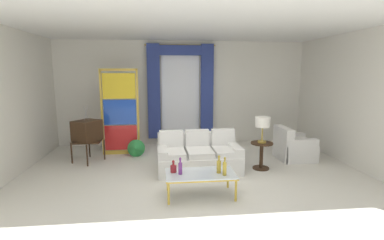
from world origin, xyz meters
TOP-DOWN VIEW (x-y plane):
  - ground_plane at (0.00, 0.00)m, footprint 16.00×16.00m
  - wall_rear at (0.00, 3.06)m, footprint 8.00×0.12m
  - wall_left at (-3.66, 0.60)m, footprint 0.12×7.00m
  - wall_right at (3.66, 0.60)m, footprint 0.12×7.00m
  - ceiling_slab at (0.00, 0.80)m, footprint 8.00×7.60m
  - curtained_window at (-0.07, 2.89)m, footprint 2.00×0.17m
  - couch_white_long at (0.15, 0.55)m, footprint 1.78×0.96m
  - coffee_table at (0.01, -0.76)m, footprint 1.19×0.65m
  - bottle_blue_decanter at (0.40, -0.91)m, footprint 0.07×0.07m
  - bottle_crystal_tall at (0.32, -0.79)m, footprint 0.08×0.08m
  - bottle_amber_squat at (-0.45, -0.67)m, footprint 0.11×0.11m
  - bottle_ruby_flask at (-0.34, -0.79)m, footprint 0.07×0.07m
  - vintage_tv at (-2.39, 1.43)m, footprint 0.74×0.76m
  - armchair_white at (2.54, 1.08)m, footprint 0.82×0.82m
  - stained_glass_divider at (-1.69, 1.98)m, footprint 0.95×0.05m
  - peacock_figurine at (-1.29, 1.65)m, footprint 0.44×0.60m
  - round_side_table at (1.53, 0.47)m, footprint 0.48×0.48m
  - table_lamp_brass at (1.53, 0.47)m, footprint 0.32×0.32m

SIDE VIEW (x-z plane):
  - ground_plane at x=0.00m, z-range 0.00..0.00m
  - peacock_figurine at x=-1.29m, z-range -0.03..0.47m
  - armchair_white at x=2.54m, z-range -0.11..0.69m
  - couch_white_long at x=0.15m, z-range -0.13..0.73m
  - round_side_table at x=1.53m, z-range 0.06..0.65m
  - coffee_table at x=0.01m, z-range 0.17..0.58m
  - bottle_amber_squat at x=-0.45m, z-range 0.38..0.59m
  - bottle_ruby_flask at x=-0.34m, z-range 0.38..0.67m
  - bottle_crystal_tall at x=0.32m, z-range 0.38..0.69m
  - bottle_blue_decanter at x=0.40m, z-range 0.38..0.70m
  - vintage_tv at x=-2.39m, z-range 0.06..1.40m
  - table_lamp_brass at x=1.53m, z-range 0.74..1.31m
  - stained_glass_divider at x=-1.69m, z-range -0.04..2.16m
  - wall_rear at x=0.00m, z-range 0.00..3.00m
  - wall_left at x=-3.66m, z-range 0.00..3.00m
  - wall_right at x=3.66m, z-range 0.00..3.00m
  - curtained_window at x=-0.07m, z-range 0.39..3.09m
  - ceiling_slab at x=0.00m, z-range 3.00..3.04m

